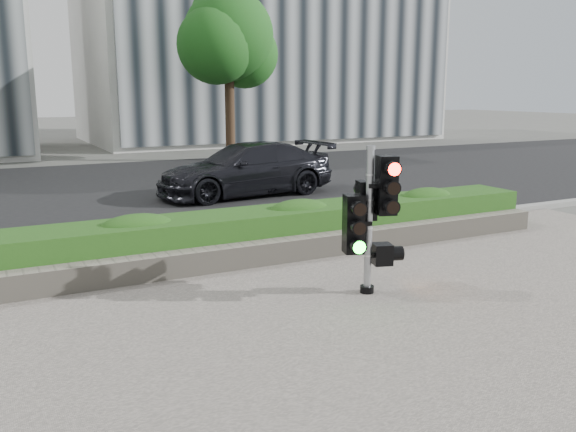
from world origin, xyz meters
The scene contains 10 objects.
ground centered at (0.00, 0.00, 0.00)m, with size 120.00×120.00×0.00m, color #51514C.
sidewalk centered at (0.00, -2.50, 0.01)m, with size 16.00×11.00×0.03m, color #9E9389.
road centered at (0.00, 10.00, 0.01)m, with size 60.00×13.00×0.02m, color black.
curb centered at (0.00, 3.15, 0.06)m, with size 60.00×0.25×0.12m, color gray.
stone_wall centered at (0.00, 1.90, 0.20)m, with size 12.00×0.32×0.34m, color gray.
hedge centered at (0.00, 2.55, 0.37)m, with size 12.00×1.00×0.68m, color #47882A.
building_right centered at (11.00, 25.00, 6.00)m, with size 18.00×10.00×12.00m, color #B7B7B2.
tree_right centered at (5.48, 15.55, 4.48)m, with size 4.10×3.58×6.53m.
traffic_signal centered at (1.20, 0.07, 1.09)m, with size 0.70×0.57×1.91m.
car_dark centered at (2.80, 7.79, 0.68)m, with size 1.84×4.53×1.31m, color black.
Camera 1 is at (-3.22, -6.21, 2.61)m, focal length 38.00 mm.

